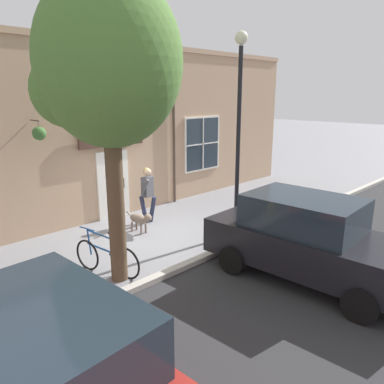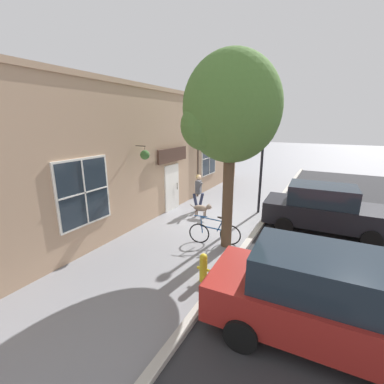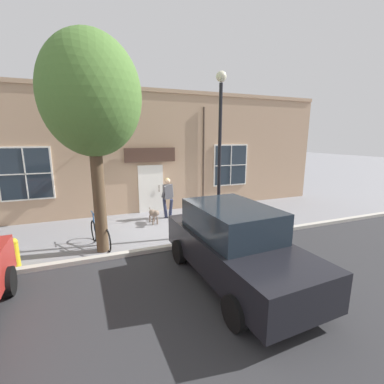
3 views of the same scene
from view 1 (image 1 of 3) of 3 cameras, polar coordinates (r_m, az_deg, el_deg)
name	(u,v)px [view 1 (image 1 of 3)]	position (r m, az deg, el deg)	size (l,w,h in m)	color
ground_plane	(153,236)	(10.33, -5.96, -6.75)	(90.00, 90.00, 0.00)	gray
curb_and_road	(376,328)	(7.26, 26.27, -18.06)	(10.10, 28.00, 0.12)	#B2ADA3
storefront_facade	(101,133)	(11.60, -13.71, 8.76)	(0.95, 18.00, 5.30)	tan
pedestrian_walking	(148,190)	(11.17, -6.78, 0.33)	(0.55, 0.55, 1.69)	#282D47
dog_on_leash	(140,219)	(10.51, -7.91, -4.09)	(1.03, 0.35, 0.64)	#7F6B5B
street_tree_by_curb	(104,66)	(7.35, -13.26, 18.13)	(2.87, 2.59, 5.92)	brown
leaning_bicycle	(107,257)	(8.34, -12.90, -9.63)	(1.67, 0.55, 1.00)	black
parked_car_mid_block	(308,239)	(8.11, 17.33, -6.83)	(4.38, 2.10, 1.75)	black
street_lamp	(239,109)	(9.79, 7.20, 12.40)	(0.32, 0.32, 5.25)	black
fire_hydrant	(17,305)	(7.07, -25.06, -15.27)	(0.34, 0.20, 0.77)	gold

